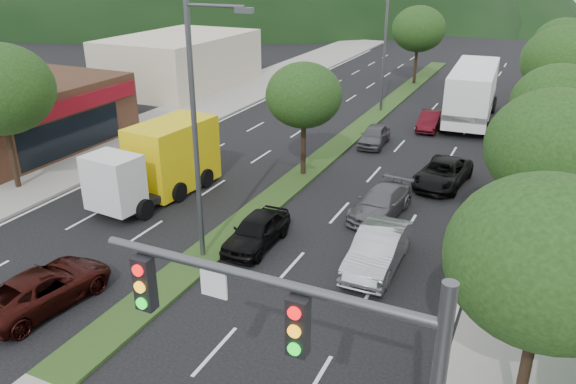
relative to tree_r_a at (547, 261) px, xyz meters
The scene contains 24 objects.
sidewalk_right 21.54m from the tree_r_a, 88.64° to the left, with size 5.00×90.00×0.15m, color gray.
sidewalk_left 32.99m from the tree_r_a, 139.97° to the left, with size 6.00×90.00×0.15m, color gray.
median 27.25m from the tree_r_a, 116.57° to the left, with size 1.60×56.00×0.12m, color #1F3914.
shop_left 32.51m from the tree_r_a, 160.14° to the left, with size 10.15×12.00×4.00m.
bldg_left_far 43.21m from the tree_r_a, 135.94° to the left, with size 9.00×14.00×4.60m, color beige.
hill_far 140.44m from the tree_r_a, 130.96° to the left, with size 176.00×132.00×82.00m, color black.
tree_r_a is the anchor object (origin of this frame).
tree_r_b 8.00m from the tree_r_a, 90.00° to the left, with size 4.80×4.80×6.94m.
tree_r_c 16.00m from the tree_r_a, 90.00° to the left, with size 4.40×4.40×6.48m.
tree_r_d 26.00m from the tree_r_a, 90.00° to the left, with size 5.00×5.00×7.17m.
tree_r_e 36.00m from the tree_r_a, 90.00° to the left, with size 4.60×4.60×6.71m.
tree_med_near 18.44m from the tree_r_a, 130.60° to the left, with size 4.00×4.00×6.02m.
tree_med_far 41.76m from the tree_r_a, 106.70° to the left, with size 4.80×4.80×6.94m.
streetlight_near 12.48m from the tree_r_a, 161.27° to the left, with size 2.60×0.25×10.00m.
streetlight_mid 31.32m from the tree_r_a, 112.13° to the left, with size 2.60×0.25×10.00m.
sedan_silver 9.18m from the tree_r_a, 131.66° to the left, with size 1.64×4.70×1.55m, color #A1A3A8.
suv_maroon 15.69m from the tree_r_a, behind, with size 2.19×4.74×1.32m, color black.
car_queue_a 12.67m from the tree_r_a, 151.25° to the left, with size 1.60×3.99×1.36m, color black.
car_queue_b 13.35m from the tree_r_a, 121.94° to the left, with size 1.81×4.45×1.29m, color #545359.
car_queue_c 27.18m from the tree_r_a, 106.40° to the left, with size 1.31×3.77×1.24m, color #430B12.
car_queue_d 17.00m from the tree_r_a, 107.04° to the left, with size 2.19×4.75×1.32m, color black.
car_queue_e 23.43m from the tree_r_a, 115.79° to the left, with size 1.49×3.69×1.26m, color #4A4A4E.
box_truck 19.58m from the tree_r_a, 153.48° to the left, with size 3.29×7.34×3.52m.
motorhome 29.91m from the tree_r_a, 100.52° to the left, with size 3.66×10.26×3.88m.
Camera 1 is at (11.35, -8.37, 11.10)m, focal length 35.00 mm.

